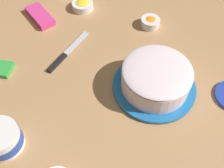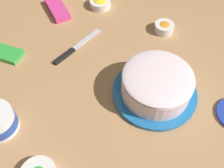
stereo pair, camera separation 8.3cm
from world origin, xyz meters
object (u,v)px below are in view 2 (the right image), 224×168
frosted_cake (156,85)px  sprinkle_bowl_yellow (100,3)px  candy_box_upper (3,53)px  spreading_knife (74,49)px  sprinkle_bowl_orange (164,27)px  candy_box_lower (57,9)px

frosted_cake → sprinkle_bowl_yellow: 0.51m
sprinkle_bowl_yellow → candy_box_upper: (-0.08, -0.45, -0.01)m
frosted_cake → spreading_knife: size_ratio=1.19×
frosted_cake → candy_box_upper: bearing=-156.4°
frosted_cake → sprinkle_bowl_orange: size_ratio=3.63×
spreading_knife → frosted_cake: bearing=6.8°
sprinkle_bowl_orange → frosted_cake: bearing=-60.8°
sprinkle_bowl_orange → candy_box_upper: 0.63m
sprinkle_bowl_orange → candy_box_lower: (-0.42, -0.20, -0.01)m
sprinkle_bowl_orange → candy_box_upper: size_ratio=0.53×
spreading_knife → candy_box_lower: 0.25m
spreading_knife → candy_box_lower: bearing=152.9°
sprinkle_bowl_yellow → sprinkle_bowl_orange: bearing=10.3°
candy_box_lower → sprinkle_bowl_yellow: bearing=73.8°
sprinkle_bowl_orange → sprinkle_bowl_yellow: bearing=-169.7°
sprinkle_bowl_orange → candy_box_lower: 0.46m
candy_box_lower → candy_box_upper: 0.31m
sprinkle_bowl_yellow → candy_box_lower: (-0.11, -0.15, -0.01)m
sprinkle_bowl_orange → candy_box_upper: (-0.38, -0.51, -0.01)m
sprinkle_bowl_orange → sprinkle_bowl_yellow: 0.31m
spreading_knife → sprinkle_bowl_yellow: size_ratio=2.57×
spreading_knife → sprinkle_bowl_orange: size_ratio=3.06×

